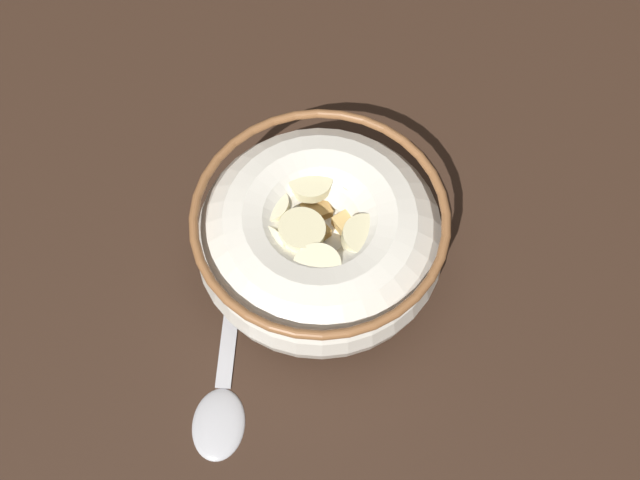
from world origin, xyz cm
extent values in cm
cube|color=#332116|center=(0.00, 0.00, -1.00)|extent=(127.85, 127.85, 2.00)
cylinder|color=silver|center=(0.00, 0.00, 0.30)|extent=(8.86, 8.86, 0.60)
torus|color=silver|center=(0.00, 0.00, 3.23)|extent=(16.11, 16.11, 6.46)
torus|color=brown|center=(0.00, 0.00, 6.16)|extent=(16.22, 16.22, 0.60)
cylinder|color=white|center=(0.00, 0.00, 3.84)|extent=(12.23, 12.23, 0.40)
cube|color=tan|center=(-3.61, 0.88, 4.48)|extent=(2.37, 2.39, 0.90)
cube|color=#AD7F42|center=(4.89, 1.61, 4.47)|extent=(2.56, 2.56, 0.87)
cube|color=tan|center=(-2.00, -0.19, 4.45)|extent=(2.36, 2.37, 0.87)
cube|color=tan|center=(1.14, -3.05, 4.49)|extent=(2.53, 2.56, 1.06)
cube|color=#AD7F42|center=(-3.24, -1.60, 4.50)|extent=(2.43, 2.43, 0.83)
cube|color=#B78947|center=(0.53, 0.06, 4.45)|extent=(2.43, 2.44, 0.90)
cube|color=#AD7F42|center=(2.84, 0.72, 4.62)|extent=(2.61, 2.60, 1.05)
cube|color=#AD7F42|center=(-0.65, 4.85, 4.51)|extent=(1.96, 1.91, 0.93)
cube|color=#B78947|center=(2.75, -3.33, 4.48)|extent=(1.88, 1.91, 0.88)
cube|color=tan|center=(-0.71, -3.85, 4.42)|extent=(2.59, 2.60, 1.03)
cube|color=#AD7F42|center=(-0.20, -1.64, 4.38)|extent=(2.22, 2.17, 0.96)
cylinder|color=beige|center=(-2.50, 1.69, 5.52)|extent=(4.02, 3.95, 1.41)
cylinder|color=beige|center=(-3.10, -2.87, 5.28)|extent=(3.86, 3.86, 0.91)
cylinder|color=#F4EABC|center=(0.85, 3.19, 5.71)|extent=(4.21, 4.19, 1.09)
cylinder|color=beige|center=(0.09, -3.08, 5.49)|extent=(4.02, 3.99, 1.06)
cylinder|color=#F4EABC|center=(4.03, 1.08, 5.47)|extent=(3.21, 3.26, 1.14)
cylinder|color=#F4EABC|center=(3.08, -1.89, 5.30)|extent=(3.33, 3.36, 1.39)
cylinder|color=beige|center=(1.28, 0.51, 5.71)|extent=(4.18, 4.12, 1.25)
ellipsoid|color=#B7B7BC|center=(8.55, 9.76, 0.40)|extent=(4.41, 5.30, 0.80)
cube|color=#B7B7BC|center=(6.29, 1.70, 0.18)|extent=(4.24, 11.97, 0.36)
camera|label=1|loc=(5.12, 23.64, 49.44)|focal=45.12mm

